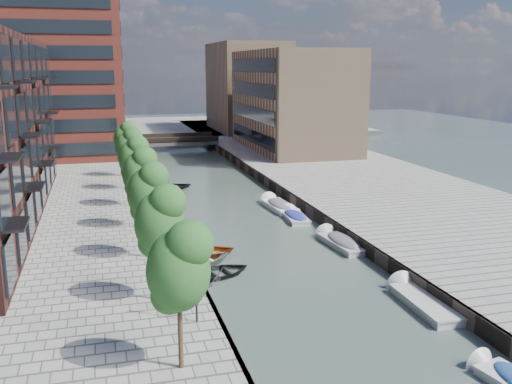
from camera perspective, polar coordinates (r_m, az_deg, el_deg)
name	(u,v)px	position (r m, az deg, el deg)	size (l,w,h in m)	color
water	(214,192)	(59.24, -4.20, -0.02)	(300.00, 300.00, 0.00)	#38473F
quay_right	(356,180)	(64.10, 9.96, 1.24)	(20.00, 140.00, 1.00)	gray
quay_wall_left	(155,191)	(58.29, -10.10, 0.12)	(0.25, 140.00, 1.00)	#332823
quay_wall_right	(270,184)	(60.58, 1.46, 0.77)	(0.25, 140.00, 1.00)	#332823
far_closure	(156,128)	(117.94, -9.95, 6.29)	(80.00, 40.00, 1.00)	gray
tower	(48,41)	(82.05, -20.10, 13.98)	(18.00, 18.00, 30.00)	#96392B
tan_block_near	(292,100)	(83.44, 3.65, 9.15)	(12.00, 25.00, 14.00)	tan
tan_block_far	(247,87)	(108.29, -0.89, 10.46)	(12.00, 20.00, 16.00)	tan
bridge	(174,141)	(90.18, -8.21, 5.08)	(13.00, 6.00, 1.30)	gray
tree_0	(178,265)	(22.22, -7.78, -7.24)	(2.50, 2.50, 5.95)	#382619
tree_1	(159,219)	(28.87, -9.66, -2.67)	(2.50, 2.50, 5.95)	#382619
tree_2	(147,190)	(35.65, -10.83, 0.17)	(2.50, 2.50, 5.95)	#382619
tree_3	(139,171)	(42.51, -11.62, 2.10)	(2.50, 2.50, 5.95)	#382619
tree_4	(133,156)	(49.40, -12.19, 3.50)	(2.50, 2.50, 5.95)	#382619
tree_5	(129,146)	(56.33, -12.62, 4.55)	(2.50, 2.50, 5.95)	#382619
tree_6	(125,137)	(63.26, -12.96, 5.37)	(2.50, 2.50, 5.95)	#382619
lamp_0	(196,271)	(26.72, -6.05, -7.85)	(0.24, 0.24, 4.12)	black
lamp_1	(159,196)	(41.99, -9.65, -0.44)	(0.24, 0.24, 4.12)	black
lamp_2	(142,162)	(57.65, -11.30, 2.98)	(0.24, 0.24, 4.12)	black
sloop_1	(217,276)	(35.92, -3.88, -8.38)	(3.16, 4.43, 0.92)	black
sloop_2	(202,257)	(39.48, -5.47, -6.45)	(3.46, 4.84, 1.00)	#A44211
sloop_3	(198,265)	(37.94, -5.86, -7.26)	(3.50, 4.90, 1.01)	#B1B1AF
sloop_4	(171,189)	(61.25, -8.53, 0.29)	(3.32, 4.65, 0.96)	black
motorboat_1	(340,242)	(42.19, 8.40, -4.97)	(2.28, 5.51, 1.79)	#B2B1AF
motorboat_2	(420,301)	(33.25, 16.11, -10.41)	(2.14, 5.74, 1.89)	#B6B5B3
motorboat_3	(294,217)	(48.92, 3.81, -2.46)	(1.96, 4.76, 1.55)	silver
motorboat_4	(277,205)	(52.56, 2.15, -1.35)	(2.28, 5.63, 1.84)	white
car	(268,149)	(78.48, 1.20, 4.29)	(1.46, 3.64, 1.24)	#9A9E9F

